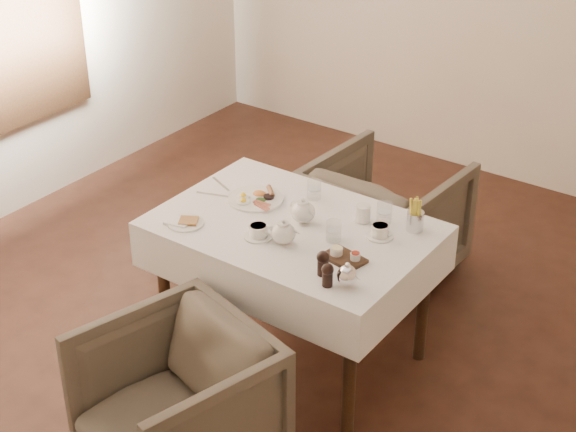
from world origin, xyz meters
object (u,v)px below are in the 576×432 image
Objects in this scene: table at (293,246)px; teapot_centre at (303,210)px; breakfast_plate at (257,198)px; armchair_near at (176,403)px; armchair_far at (384,220)px.

teapot_centre is at bearing 61.86° from table.
teapot_centre is at bearing -31.09° from breakfast_plate.
armchair_near is 2.62× the size of breakfast_plate.
armchair_near is (0.04, -0.90, -0.31)m from table.
breakfast_plate is (-0.28, -0.81, 0.41)m from armchair_far.
table is 1.64× the size of armchair_far.
table is 8.06× the size of teapot_centre.
armchair_far is 0.95m from breakfast_plate.
breakfast_plate is (-0.29, 0.09, 0.13)m from table.
teapot_centre is at bearing 95.52° from armchair_far.
table reaches higher than armchair_far.
teapot_centre is (-0.02, 0.95, 0.49)m from armchair_near.
armchair_far is at bearing 49.20° from breakfast_plate.
armchair_near is 0.92× the size of armchair_far.
breakfast_plate is 0.32m from teapot_centre.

